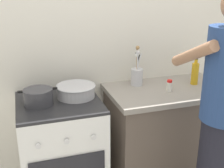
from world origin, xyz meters
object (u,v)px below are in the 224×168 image
(spice_bottle, at_px, (169,86))
(oil_bottle, at_px, (195,73))
(utensil_crock, at_px, (137,74))
(stove_range, at_px, (62,155))
(pot, at_px, (38,97))
(mixing_bowl, at_px, (76,90))
(person, at_px, (222,125))

(spice_bottle, xyz_separation_m, oil_bottle, (0.29, 0.09, 0.05))
(utensil_crock, bearing_deg, stove_range, -166.52)
(pot, relative_size, oil_bottle, 1.16)
(utensil_crock, xyz_separation_m, spice_bottle, (0.18, -0.23, -0.05))
(spice_bottle, relative_size, oil_bottle, 0.41)
(mixing_bowl, distance_m, person, 1.05)
(pot, distance_m, spice_bottle, 1.01)
(mixing_bowl, relative_size, utensil_crock, 0.89)
(utensil_crock, relative_size, spice_bottle, 3.54)
(utensil_crock, height_order, person, person)
(person, bearing_deg, oil_bottle, 71.99)
(mixing_bowl, bearing_deg, utensil_crock, 11.70)
(pot, height_order, spice_bottle, pot)
(pot, distance_m, utensil_crock, 0.84)
(spice_bottle, relative_size, person, 0.06)
(mixing_bowl, height_order, oil_bottle, oil_bottle)
(utensil_crock, distance_m, spice_bottle, 0.30)
(stove_range, bearing_deg, person, -32.89)
(utensil_crock, xyz_separation_m, person, (0.27, -0.78, -0.14))
(stove_range, bearing_deg, mixing_bowl, 20.09)
(stove_range, relative_size, spice_bottle, 9.45)
(person, bearing_deg, pot, 151.20)
(mixing_bowl, bearing_deg, pot, -166.75)
(pot, relative_size, person, 0.16)
(spice_bottle, xyz_separation_m, person, (0.08, -0.55, -0.09))
(spice_bottle, bearing_deg, person, -81.53)
(stove_range, xyz_separation_m, spice_bottle, (0.87, -0.06, 0.50))
(utensil_crock, bearing_deg, pot, -167.77)
(mixing_bowl, relative_size, oil_bottle, 1.27)
(stove_range, distance_m, spice_bottle, 1.00)
(stove_range, relative_size, utensil_crock, 2.67)
(mixing_bowl, height_order, utensil_crock, utensil_crock)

